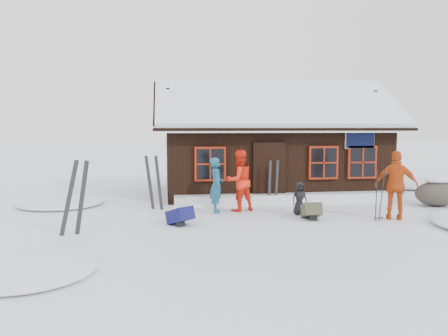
{
  "coord_description": "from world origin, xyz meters",
  "views": [
    {
      "loc": [
        -2.6,
        -11.84,
        2.57
      ],
      "look_at": [
        -0.77,
        1.5,
        1.3
      ],
      "focal_mm": 35.0,
      "sensor_mm": 36.0,
      "label": 1
    }
  ],
  "objects_px": {
    "skier_teal": "(216,185)",
    "skier_orange_right": "(396,185)",
    "backpack_olive": "(311,213)",
    "ski_poles": "(379,196)",
    "skier_crouched": "(300,198)",
    "backpack_blue": "(180,219)",
    "skier_orange_left": "(239,181)",
    "ski_pair_left": "(75,198)",
    "boulder": "(437,193)"
  },
  "relations": [
    {
      "from": "skier_teal",
      "to": "skier_orange_right",
      "type": "height_order",
      "value": "skier_orange_right"
    },
    {
      "from": "skier_teal",
      "to": "backpack_olive",
      "type": "bearing_deg",
      "value": -112.72
    },
    {
      "from": "ski_poles",
      "to": "backpack_olive",
      "type": "xyz_separation_m",
      "value": [
        -1.76,
        0.46,
        -0.51
      ]
    },
    {
      "from": "skier_crouched",
      "to": "skier_teal",
      "type": "bearing_deg",
      "value": 156.28
    },
    {
      "from": "ski_poles",
      "to": "backpack_blue",
      "type": "height_order",
      "value": "ski_poles"
    },
    {
      "from": "skier_orange_left",
      "to": "backpack_blue",
      "type": "relative_size",
      "value": 2.93
    },
    {
      "from": "ski_pair_left",
      "to": "boulder",
      "type": "bearing_deg",
      "value": 22.26
    },
    {
      "from": "ski_pair_left",
      "to": "backpack_olive",
      "type": "relative_size",
      "value": 2.91
    },
    {
      "from": "ski_poles",
      "to": "backpack_olive",
      "type": "height_order",
      "value": "ski_poles"
    },
    {
      "from": "skier_crouched",
      "to": "ski_poles",
      "type": "height_order",
      "value": "ski_poles"
    },
    {
      "from": "skier_teal",
      "to": "backpack_blue",
      "type": "xyz_separation_m",
      "value": [
        -1.15,
        -1.54,
        -0.66
      ]
    },
    {
      "from": "ski_poles",
      "to": "backpack_olive",
      "type": "bearing_deg",
      "value": 165.39
    },
    {
      "from": "skier_orange_right",
      "to": "backpack_blue",
      "type": "distance_m",
      "value": 6.01
    },
    {
      "from": "skier_orange_left",
      "to": "ski_poles",
      "type": "bearing_deg",
      "value": 130.4
    },
    {
      "from": "skier_teal",
      "to": "ski_poles",
      "type": "relative_size",
      "value": 1.15
    },
    {
      "from": "boulder",
      "to": "ski_pair_left",
      "type": "bearing_deg",
      "value": -167.67
    },
    {
      "from": "skier_orange_left",
      "to": "skier_teal",
      "type": "bearing_deg",
      "value": -8.38
    },
    {
      "from": "skier_crouched",
      "to": "backpack_blue",
      "type": "bearing_deg",
      "value": -174.25
    },
    {
      "from": "skier_crouched",
      "to": "ski_pair_left",
      "type": "distance_m",
      "value": 6.24
    },
    {
      "from": "skier_orange_right",
      "to": "backpack_olive",
      "type": "bearing_deg",
      "value": 15.6
    },
    {
      "from": "skier_orange_right",
      "to": "backpack_olive",
      "type": "relative_size",
      "value": 3.02
    },
    {
      "from": "backpack_blue",
      "to": "skier_teal",
      "type": "bearing_deg",
      "value": 17.71
    },
    {
      "from": "skier_orange_left",
      "to": "boulder",
      "type": "relative_size",
      "value": 1.28
    },
    {
      "from": "skier_orange_right",
      "to": "boulder",
      "type": "height_order",
      "value": "skier_orange_right"
    },
    {
      "from": "backpack_olive",
      "to": "boulder",
      "type": "bearing_deg",
      "value": 22.18
    },
    {
      "from": "skier_teal",
      "to": "skier_orange_left",
      "type": "relative_size",
      "value": 0.89
    },
    {
      "from": "backpack_blue",
      "to": "ski_pair_left",
      "type": "bearing_deg",
      "value": 160.35
    },
    {
      "from": "boulder",
      "to": "backpack_blue",
      "type": "relative_size",
      "value": 2.28
    },
    {
      "from": "skier_orange_left",
      "to": "skier_orange_right",
      "type": "bearing_deg",
      "value": 134.87
    },
    {
      "from": "boulder",
      "to": "backpack_olive",
      "type": "relative_size",
      "value": 2.3
    },
    {
      "from": "skier_teal",
      "to": "backpack_blue",
      "type": "relative_size",
      "value": 2.59
    },
    {
      "from": "skier_crouched",
      "to": "ski_poles",
      "type": "distance_m",
      "value": 2.2
    },
    {
      "from": "boulder",
      "to": "backpack_blue",
      "type": "xyz_separation_m",
      "value": [
        -8.42,
        -1.67,
        -0.26
      ]
    },
    {
      "from": "skier_teal",
      "to": "ski_poles",
      "type": "height_order",
      "value": "skier_teal"
    },
    {
      "from": "skier_crouched",
      "to": "ski_poles",
      "type": "bearing_deg",
      "value": -38.99
    },
    {
      "from": "skier_teal",
      "to": "skier_orange_right",
      "type": "xyz_separation_m",
      "value": [
        4.81,
        -1.67,
        0.13
      ]
    },
    {
      "from": "skier_orange_right",
      "to": "ski_poles",
      "type": "xyz_separation_m",
      "value": [
        -0.55,
        -0.1,
        -0.27
      ]
    },
    {
      "from": "boulder",
      "to": "ski_poles",
      "type": "relative_size",
      "value": 1.01
    },
    {
      "from": "skier_orange_right",
      "to": "skier_crouched",
      "type": "xyz_separation_m",
      "value": [
        -2.44,
        1.02,
        -0.48
      ]
    },
    {
      "from": "boulder",
      "to": "ski_poles",
      "type": "height_order",
      "value": "ski_poles"
    },
    {
      "from": "boulder",
      "to": "ski_poles",
      "type": "xyz_separation_m",
      "value": [
        -3.01,
        -1.9,
        0.25
      ]
    },
    {
      "from": "backpack_blue",
      "to": "backpack_olive",
      "type": "xyz_separation_m",
      "value": [
        3.65,
        0.23,
        -0.0
      ]
    },
    {
      "from": "skier_teal",
      "to": "boulder",
      "type": "height_order",
      "value": "skier_teal"
    },
    {
      "from": "skier_orange_left",
      "to": "skier_crouched",
      "type": "bearing_deg",
      "value": 132.86
    },
    {
      "from": "boulder",
      "to": "skier_teal",
      "type": "bearing_deg",
      "value": -178.97
    },
    {
      "from": "backpack_olive",
      "to": "ski_pair_left",
      "type": "bearing_deg",
      "value": -165.89
    },
    {
      "from": "skier_teal",
      "to": "ski_pair_left",
      "type": "relative_size",
      "value": 0.9
    },
    {
      "from": "skier_orange_left",
      "to": "backpack_olive",
      "type": "xyz_separation_m",
      "value": [
        1.79,
        -1.47,
        -0.77
      ]
    },
    {
      "from": "ski_pair_left",
      "to": "backpack_blue",
      "type": "distance_m",
      "value": 2.69
    },
    {
      "from": "boulder",
      "to": "skier_crouched",
      "type": "bearing_deg",
      "value": -170.94
    }
  ]
}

